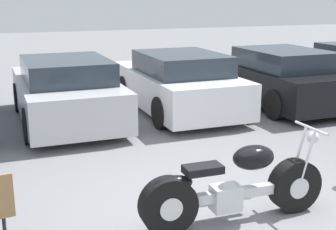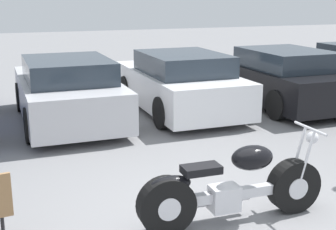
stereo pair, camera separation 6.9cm
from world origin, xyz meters
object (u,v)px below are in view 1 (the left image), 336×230
parked_car_white (178,83)px  parked_car_black (278,78)px  parked_car_silver (66,92)px  motorcycle (233,188)px

parked_car_white → parked_car_black: bearing=-5.0°
parked_car_silver → parked_car_black: bearing=-2.3°
parked_car_silver → motorcycle: bearing=-78.3°
motorcycle → parked_car_white: (1.45, 5.25, 0.22)m
motorcycle → parked_car_silver: parked_car_silver is taller
parked_car_white → parked_car_black: 2.55m
motorcycle → parked_car_black: bearing=51.5°
parked_car_white → parked_car_black: size_ratio=1.00×
parked_car_silver → parked_car_white: same height
motorcycle → parked_car_black: size_ratio=0.56×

